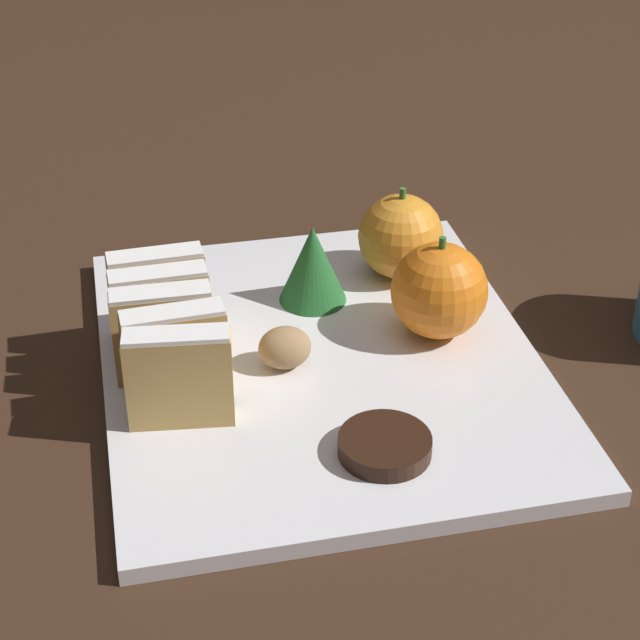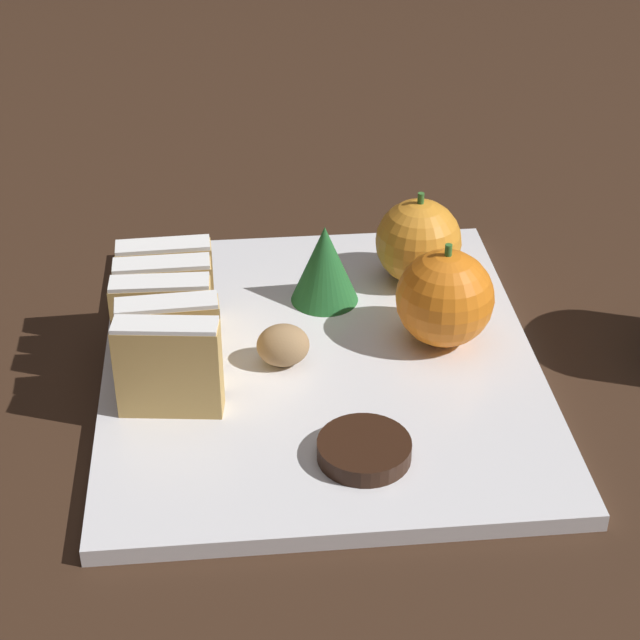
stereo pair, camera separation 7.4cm
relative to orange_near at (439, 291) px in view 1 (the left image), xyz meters
The scene contains 12 objects.
ground_plane 0.10m from the orange_near, behind, with size 6.00×6.00×0.00m, color #382316.
serving_platter 0.10m from the orange_near, behind, with size 0.30×0.36×0.01m.
stollen_slice_front 0.20m from the orange_near, 161.33° to the right, with size 0.07×0.03×0.07m.
stollen_slice_second 0.20m from the orange_near, 168.56° to the right, with size 0.07×0.02×0.07m.
stollen_slice_third 0.20m from the orange_near, behind, with size 0.07×0.02×0.07m.
stollen_slice_fourth 0.20m from the orange_near, behind, with size 0.07×0.02×0.07m.
stollen_slice_fifth 0.20m from the orange_near, 168.63° to the left, with size 0.07×0.02×0.07m.
orange_near is the anchor object (origin of this frame).
orange_far 0.09m from the orange_near, 92.42° to the left, with size 0.07×0.07×0.07m.
walnut 0.12m from the orange_near, behind, with size 0.04×0.03×0.03m.
chocolate_cookie 0.15m from the orange_near, 120.35° to the right, with size 0.06×0.06×0.01m.
evergreen_sprig 0.10m from the orange_near, 141.36° to the left, with size 0.05×0.05×0.06m.
Camera 1 is at (-0.13, -0.61, 0.44)m, focal length 60.00 mm.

